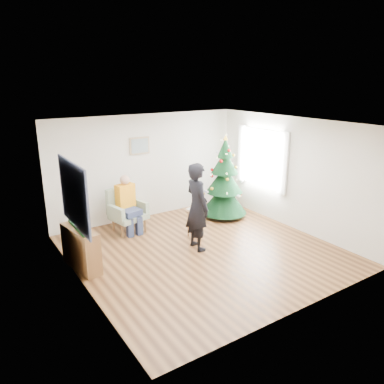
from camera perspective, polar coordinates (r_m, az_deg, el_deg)
floor at (r=7.83m, az=1.82°, el=-8.92°), size 5.00×5.00×0.00m
ceiling at (r=7.10m, az=2.02°, el=10.34°), size 5.00×5.00×0.00m
wall_back at (r=9.44m, az=-6.86°, el=3.87°), size 5.00×0.00×5.00m
wall_front at (r=5.62m, az=16.81°, el=-5.90°), size 5.00×0.00×5.00m
wall_left at (r=6.33m, az=-16.98°, el=-3.35°), size 0.00×5.00×5.00m
wall_right at (r=8.99m, az=15.08°, el=2.73°), size 0.00×5.00×5.00m
window_panel at (r=9.59m, az=10.62°, el=5.13°), size 0.04×1.30×1.40m
curtains at (r=9.57m, az=10.49°, el=5.11°), size 0.05×1.75×1.50m
christmas_tree at (r=9.45m, az=4.96°, el=1.73°), size 1.16×1.16×2.10m
stool at (r=8.34m, az=0.47°, el=-4.75°), size 0.44×0.44×0.65m
laptop at (r=8.22m, az=0.48°, el=-2.58°), size 0.40×0.29×0.03m
armchair at (r=8.80m, az=-9.86°, el=-3.55°), size 0.88×0.84×1.01m
seated_person at (r=8.65m, az=-9.74°, el=-1.74°), size 0.49×0.66×1.32m
standing_man at (r=7.60m, az=0.80°, el=-2.27°), size 0.48×0.69×1.83m
game_controller at (r=7.59m, az=2.15°, el=0.10°), size 0.04×0.13×0.04m
console at (r=7.28m, az=-16.56°, el=-8.28°), size 0.46×1.04×0.80m
garland at (r=7.12m, az=-16.84°, el=-5.21°), size 0.14×0.90×0.14m
tapestry at (r=6.54m, az=-17.59°, el=-0.45°), size 0.03×1.50×1.15m
framed_picture at (r=9.22m, az=-8.00°, el=7.00°), size 0.52×0.05×0.42m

